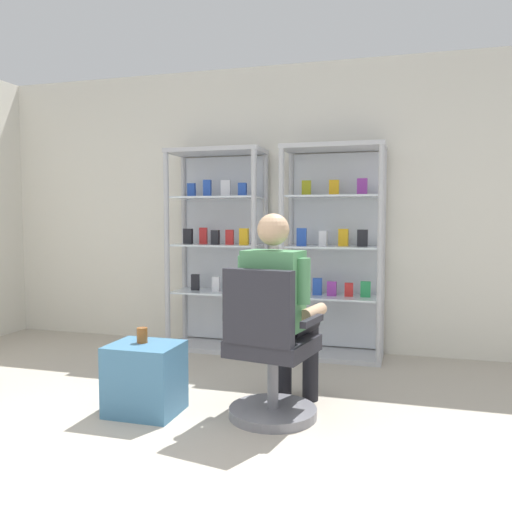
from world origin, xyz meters
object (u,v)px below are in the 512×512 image
Objects in this scene: display_cabinet_left at (219,248)px; display_cabinet_right at (334,251)px; office_chair at (269,358)px; tea_glass at (142,335)px; storage_crate at (145,378)px; seated_shopkeeper at (280,303)px.

display_cabinet_left is 1.10m from display_cabinet_right.
office_chair is 9.72× the size of tea_glass.
display_cabinet_right is 4.20× the size of storage_crate.
display_cabinet_right reaches higher than storage_crate.
display_cabinet_left is at bearing 122.73° from seated_shopkeeper.
display_cabinet_left is 4.20× the size of storage_crate.
tea_glass is (-0.03, 0.03, 0.28)m from storage_crate.
seated_shopkeeper reaches higher than storage_crate.
office_chair is 0.84m from tea_glass.
display_cabinet_right is 19.24× the size of tea_glass.
tea_glass is (-0.83, -0.08, 0.11)m from office_chair.
storage_crate is 4.58× the size of tea_glass.
office_chair reaches higher than tea_glass.
seated_shopkeeper reaches higher than office_chair.
display_cabinet_right is 1.77m from office_chair.
tea_glass is at bearing -86.58° from display_cabinet_left.
display_cabinet_left is at bearing 93.42° from tea_glass.
display_cabinet_right is 1.53m from seated_shopkeeper.
display_cabinet_left is 1.99m from office_chair.
display_cabinet_right is 2.15m from storage_crate.
display_cabinet_left is 1.92m from storage_crate.
display_cabinet_right is 1.47× the size of seated_shopkeeper.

